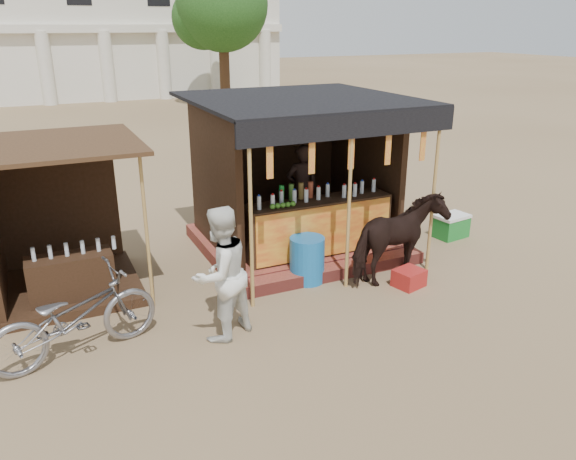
# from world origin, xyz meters

# --- Properties ---
(ground) EXTENTS (120.00, 120.00, 0.00)m
(ground) POSITION_xyz_m (0.00, 0.00, 0.00)
(ground) COLOR #846B4C
(ground) RESTS_ON ground
(main_stall) EXTENTS (3.60, 3.61, 2.78)m
(main_stall) POSITION_xyz_m (1.01, 3.36, 1.03)
(main_stall) COLOR #933730
(main_stall) RESTS_ON ground
(secondary_stall) EXTENTS (2.40, 2.40, 2.38)m
(secondary_stall) POSITION_xyz_m (-3.17, 3.24, 0.85)
(secondary_stall) COLOR #321D12
(secondary_stall) RESTS_ON ground
(cow) EXTENTS (1.80, 1.12, 1.41)m
(cow) POSITION_xyz_m (1.87, 1.41, 0.70)
(cow) COLOR black
(cow) RESTS_ON ground
(motorbike) EXTENTS (2.22, 1.23, 1.11)m
(motorbike) POSITION_xyz_m (-3.07, 1.24, 0.55)
(motorbike) COLOR gray
(motorbike) RESTS_ON ground
(bystander) EXTENTS (1.10, 1.00, 1.82)m
(bystander) POSITION_xyz_m (-1.27, 0.94, 0.91)
(bystander) COLOR silver
(bystander) RESTS_ON ground
(blue_barrel) EXTENTS (0.66, 0.66, 0.75)m
(blue_barrel) POSITION_xyz_m (0.52, 2.00, 0.38)
(blue_barrel) COLOR #1765AC
(blue_barrel) RESTS_ON ground
(red_crate) EXTENTS (0.53, 0.49, 0.28)m
(red_crate) POSITION_xyz_m (1.92, 1.14, 0.14)
(red_crate) COLOR maroon
(red_crate) RESTS_ON ground
(cooler) EXTENTS (0.70, 0.53, 0.46)m
(cooler) POSITION_xyz_m (4.00, 2.60, 0.23)
(cooler) COLOR #1B792A
(cooler) RESTS_ON ground
(background_building) EXTENTS (26.00, 7.45, 8.18)m
(background_building) POSITION_xyz_m (-2.00, 29.94, 3.98)
(background_building) COLOR silver
(background_building) RESTS_ON ground
(tree) EXTENTS (4.50, 4.40, 7.00)m
(tree) POSITION_xyz_m (5.81, 22.14, 4.63)
(tree) COLOR #382314
(tree) RESTS_ON ground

